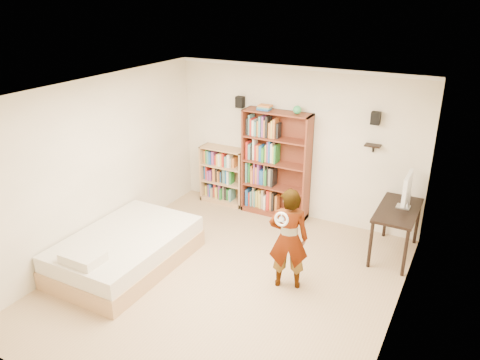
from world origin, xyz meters
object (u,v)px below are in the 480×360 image
Objects in this scene: daybed at (126,247)px; person at (288,239)px; low_bookshelf at (223,175)px; tall_bookshelf at (276,165)px; computer_desk at (395,232)px.

daybed is 1.46× the size of person.
tall_bookshelf is at bearing -0.63° from low_bookshelf.
computer_desk is at bearing 32.36° from daybed.
low_bookshelf is at bearing -64.16° from person.
daybed is at bearing -115.15° from tall_bookshelf.
low_bookshelf reaches higher than daybed.
tall_bookshelf is at bearing 64.85° from daybed.
computer_desk is 4.11m from daybed.
low_bookshelf is 0.75× the size of person.
tall_bookshelf is 1.75× the size of low_bookshelf.
low_bookshelf is 2.68m from daybed.
computer_desk is (3.32, -0.46, -0.16)m from low_bookshelf.
daybed is 2.45m from person.
person is at bearing -61.57° from tall_bookshelf.
tall_bookshelf is at bearing 168.55° from computer_desk.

